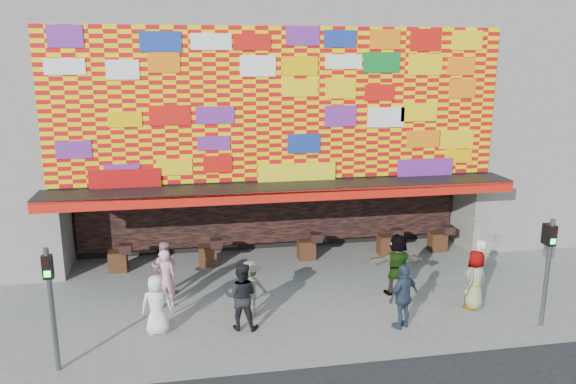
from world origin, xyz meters
The scene contains 15 objects.
ground centered at (0.00, 0.00, 0.00)m, with size 90.00×90.00×0.00m, color slate.
shop_building centered at (0.00, 8.18, 5.23)m, with size 15.20×9.40×10.00m.
neighbor_right centered at (13.00, 8.00, 6.00)m, with size 11.00×8.00×12.00m, color gray.
signal_left centered at (-6.20, -1.50, 1.86)m, with size 0.22×0.20×3.00m.
signal_right centered at (6.20, -1.50, 1.86)m, with size 0.22×0.20×3.00m.
ped_a centered at (-4.00, -0.08, 0.80)m, with size 0.78×0.51×1.60m, color white.
ped_b centered at (-3.83, 1.45, 0.88)m, with size 0.64×0.42×1.76m, color pink.
ped_c centered at (-1.79, -0.21, 0.92)m, with size 0.89×0.70×1.84m, color black.
ped_d centered at (-1.48, 0.56, 0.79)m, with size 1.02×0.59×1.59m, color #796D58.
ped_e centered at (2.44, -0.94, 0.90)m, with size 1.05×0.44×1.79m, color #2D3A4E.
ped_f centered at (3.09, 1.20, 0.95)m, with size 1.76×0.56×1.90m, color gray.
ped_g centered at (4.92, -0.15, 0.87)m, with size 0.85×0.55×1.73m, color gray.
ped_h centered at (5.50, 0.75, 0.86)m, with size 0.62×0.41×1.71m, color white.
ped_i centered at (-3.88, 2.50, 0.83)m, with size 0.80×0.63×1.65m, color #BE7B90.
parasol centered at (4.92, -0.15, 2.21)m, with size 1.27×1.29×1.98m.
Camera 1 is at (-3.03, -13.95, 7.13)m, focal length 35.00 mm.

